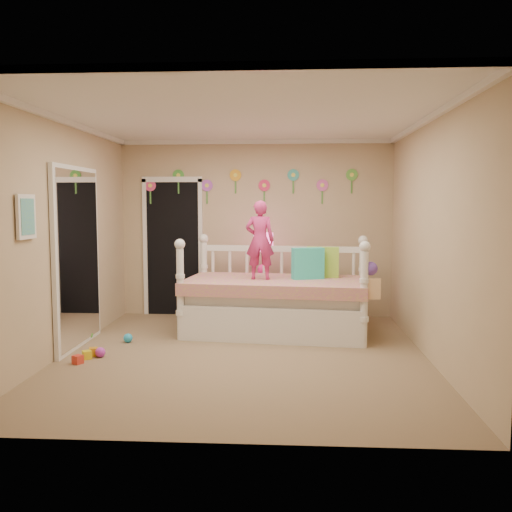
# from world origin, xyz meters

# --- Properties ---
(floor) EXTENTS (4.00, 4.50, 0.01)m
(floor) POSITION_xyz_m (0.00, 0.00, 0.00)
(floor) COLOR #7F684C
(floor) RESTS_ON ground
(ceiling) EXTENTS (4.00, 4.50, 0.01)m
(ceiling) POSITION_xyz_m (0.00, 0.00, 2.60)
(ceiling) COLOR white
(ceiling) RESTS_ON floor
(back_wall) EXTENTS (4.00, 0.01, 2.60)m
(back_wall) POSITION_xyz_m (0.00, 2.25, 1.30)
(back_wall) COLOR tan
(back_wall) RESTS_ON floor
(left_wall) EXTENTS (0.01, 4.50, 2.60)m
(left_wall) POSITION_xyz_m (-2.00, 0.00, 1.30)
(left_wall) COLOR tan
(left_wall) RESTS_ON floor
(right_wall) EXTENTS (0.01, 4.50, 2.60)m
(right_wall) POSITION_xyz_m (2.00, 0.00, 1.30)
(right_wall) COLOR tan
(right_wall) RESTS_ON floor
(crown_molding) EXTENTS (4.00, 4.50, 0.06)m
(crown_molding) POSITION_xyz_m (0.00, 0.00, 2.57)
(crown_molding) COLOR white
(crown_molding) RESTS_ON ceiling
(daybed) EXTENTS (2.47, 1.51, 1.27)m
(daybed) POSITION_xyz_m (0.33, 1.11, 0.63)
(daybed) COLOR white
(daybed) RESTS_ON floor
(pillow_turquoise) EXTENTS (0.43, 0.25, 0.40)m
(pillow_turquoise) POSITION_xyz_m (0.73, 1.13, 0.91)
(pillow_turquoise) COLOR #22AAA4
(pillow_turquoise) RESTS_ON daybed
(pillow_lime) EXTENTS (0.43, 0.19, 0.40)m
(pillow_lime) POSITION_xyz_m (0.93, 1.32, 0.91)
(pillow_lime) COLOR #95CE3F
(pillow_lime) RESTS_ON daybed
(child) EXTENTS (0.38, 0.26, 1.01)m
(child) POSITION_xyz_m (0.12, 1.07, 1.21)
(child) COLOR #CB2E73
(child) RESTS_ON daybed
(nightstand) EXTENTS (0.41, 0.33, 0.65)m
(nightstand) POSITION_xyz_m (0.13, 1.83, 0.33)
(nightstand) COLOR white
(nightstand) RESTS_ON floor
(table_lamp) EXTENTS (0.28, 0.28, 0.61)m
(table_lamp) POSITION_xyz_m (0.13, 1.83, 1.06)
(table_lamp) COLOR #EE1F86
(table_lamp) RESTS_ON nightstand
(closet_doorway) EXTENTS (0.90, 0.04, 2.07)m
(closet_doorway) POSITION_xyz_m (-1.25, 2.23, 1.03)
(closet_doorway) COLOR black
(closet_doorway) RESTS_ON back_wall
(flower_decals) EXTENTS (3.40, 0.02, 0.50)m
(flower_decals) POSITION_xyz_m (-0.09, 2.24, 1.94)
(flower_decals) COLOR #B2668C
(flower_decals) RESTS_ON back_wall
(mirror_closet) EXTENTS (0.07, 1.30, 2.10)m
(mirror_closet) POSITION_xyz_m (-1.96, 0.30, 1.05)
(mirror_closet) COLOR white
(mirror_closet) RESTS_ON left_wall
(wall_picture) EXTENTS (0.05, 0.34, 0.42)m
(wall_picture) POSITION_xyz_m (-1.97, -0.90, 1.55)
(wall_picture) COLOR white
(wall_picture) RESTS_ON left_wall
(hanging_bag) EXTENTS (0.20, 0.16, 0.36)m
(hanging_bag) POSITION_xyz_m (1.44, 0.46, 0.77)
(hanging_bag) COLOR beige
(hanging_bag) RESTS_ON daybed
(toy_scatter) EXTENTS (0.88, 1.35, 0.11)m
(toy_scatter) POSITION_xyz_m (-1.75, 0.07, 0.06)
(toy_scatter) COLOR #996666
(toy_scatter) RESTS_ON floor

